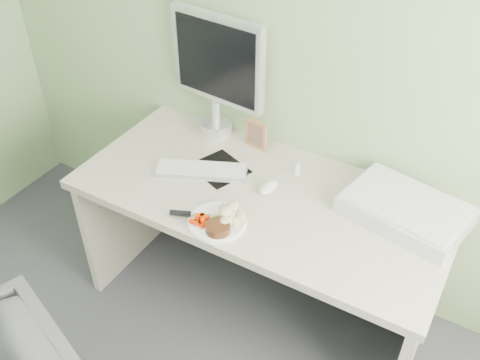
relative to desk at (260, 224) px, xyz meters
The scene contains 14 objects.
wall_back 0.89m from the desk, 90.00° to the left, with size 3.50×3.50×0.00m, color gray.
desk is the anchor object (origin of this frame).
plate 0.32m from the desk, 102.93° to the right, with size 0.24×0.24×0.01m, color white.
steak 0.37m from the desk, 94.97° to the right, with size 0.10×0.10×0.03m, color black.
potato_pile 0.31m from the desk, 97.02° to the right, with size 0.11×0.08×0.06m, color tan.
carrot_heap 0.39m from the desk, 109.81° to the right, with size 0.06×0.05×0.04m, color red.
steak_knife 0.40m from the desk, 120.38° to the right, with size 0.21×0.10×0.02m.
mousepad 0.31m from the desk, 167.64° to the left, with size 0.23×0.20×0.00m, color black.
keyboard 0.36m from the desk, behind, with size 0.39×0.12×0.02m, color white.
computer_mouse 0.20m from the desk, 48.50° to the left, with size 0.06×0.11×0.04m, color white.
photo_frame 0.42m from the desk, 122.64° to the left, with size 0.12×0.01×0.14m, color #A16F4B.
eyedrop_bottle 0.30m from the desk, 67.56° to the left, with size 0.03×0.03×0.08m.
scanner 0.63m from the desk, 14.66° to the left, with size 0.47×0.31×0.07m, color #B9BBC0.
monitor 0.73m from the desk, 142.32° to the left, with size 0.49×0.15×0.59m.
Camera 1 is at (0.80, 0.06, 2.18)m, focal length 40.00 mm.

